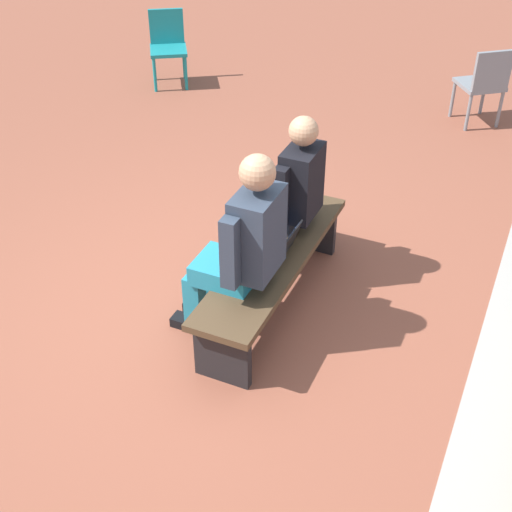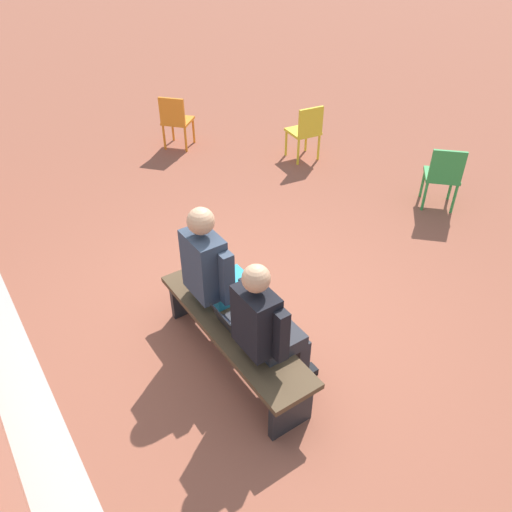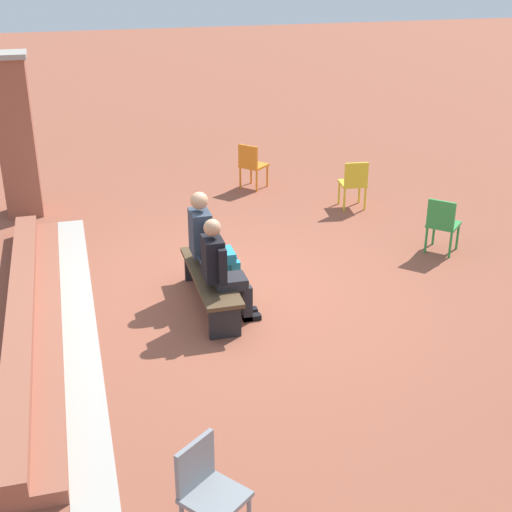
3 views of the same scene
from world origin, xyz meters
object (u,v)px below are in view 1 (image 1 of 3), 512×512
(bench, at_px, (273,266))
(plastic_chair_far_right, at_px, (484,82))
(person_student, at_px, (287,194))
(plastic_chair_mid_courtyard, at_px, (168,43))
(person_adult, at_px, (241,245))
(laptop, at_px, (277,247))

(bench, relative_size, plastic_chair_far_right, 2.14)
(person_student, relative_size, plastic_chair_mid_courtyard, 1.57)
(person_adult, height_order, laptop, person_adult)
(laptop, relative_size, plastic_chair_far_right, 0.38)
(bench, xyz_separation_m, plastic_chair_far_right, (-3.69, 0.79, 0.13))
(person_student, distance_m, person_adult, 0.76)
(bench, distance_m, person_adult, 0.53)
(bench, relative_size, person_adult, 1.29)
(person_adult, bearing_deg, laptop, 168.11)
(bench, xyz_separation_m, person_student, (-0.39, -0.07, 0.35))
(person_adult, relative_size, plastic_chair_mid_courtyard, 1.66)
(plastic_chair_mid_courtyard, bearing_deg, laptop, 39.81)
(bench, bearing_deg, person_adult, -11.04)
(laptop, distance_m, plastic_chair_far_right, 3.74)
(person_student, xyz_separation_m, person_adult, (0.75, -0.00, 0.03))
(plastic_chair_far_right, bearing_deg, person_student, -14.59)
(person_student, height_order, person_adult, person_adult)
(plastic_chair_far_right, xyz_separation_m, plastic_chair_mid_courtyard, (0.31, -3.58, 0.00))
(person_adult, xyz_separation_m, plastic_chair_far_right, (-4.05, 0.86, -0.26))
(bench, height_order, laptop, laptop)
(plastic_chair_mid_courtyard, bearing_deg, person_adult, 35.92)
(person_student, xyz_separation_m, plastic_chair_mid_courtyard, (-2.99, -2.72, -0.23))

